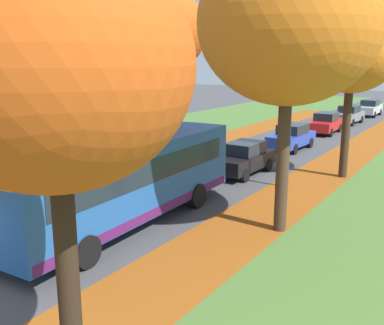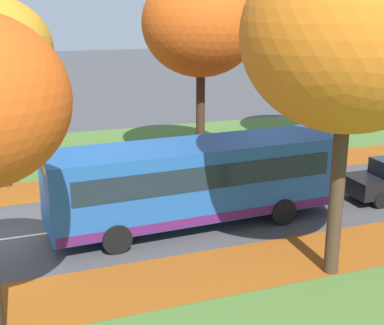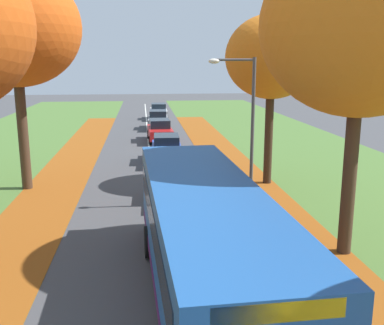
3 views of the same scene
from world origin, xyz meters
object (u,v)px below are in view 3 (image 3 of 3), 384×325
Objects in this scene: car_blue_following at (167,149)px; car_grey_fourth_in_line at (158,120)px; bus at (205,238)px; car_silver_trailing at (159,111)px; tree_left_mid at (14,28)px; car_black_lead at (182,181)px; tree_right_near at (361,26)px; tree_right_mid at (272,58)px; streetlamp_right at (245,115)px; car_red_third_in_line at (160,130)px.

car_grey_fourth_in_line is at bearing 89.99° from car_blue_following.
bus is at bearing -89.89° from car_grey_fourth_in_line.
car_blue_following is at bearing -90.85° from car_silver_trailing.
car_grey_fourth_in_line is (-0.06, 29.63, -0.89)m from bus.
bus is at bearing -58.07° from tree_left_mid.
car_grey_fourth_in_line is at bearing 90.74° from car_black_lead.
car_grey_fourth_in_line is at bearing 100.01° from tree_right_near.
tree_right_mid reaches higher than streetlamp_right.
tree_left_mid is 0.94× the size of bus.
car_silver_trailing is at bearing 94.75° from streetlamp_right.
tree_right_mid is 26.52m from car_silver_trailing.
car_black_lead is 1.00× the size of car_silver_trailing.
tree_left_mid reaches higher than tree_right_mid.
tree_right_near reaches higher than bus.
tree_right_mid is (-0.14, 8.31, -0.79)m from tree_right_near.
tree_right_near is 9.71m from car_black_lead.
streetlamp_right is at bearing -83.03° from car_grey_fourth_in_line.
bus is 23.29m from car_red_third_in_line.
tree_left_mid is at bearing -110.18° from car_grey_fourth_in_line.
tree_right_near is 22.20m from car_red_third_in_line.
bus is at bearing -152.48° from tree_right_near.
car_red_third_in_line is at bearing 61.17° from tree_left_mid.
car_blue_following is at bearing 92.16° from car_black_lead.
car_red_third_in_line is 1.01× the size of car_silver_trailing.
streetlamp_right is (-2.09, 5.06, -3.06)m from tree_right_near.
car_silver_trailing is (0.30, 6.79, 0.00)m from car_grey_fourth_in_line.
tree_right_mid is at bearing -80.38° from car_silver_trailing.
tree_right_mid is 4.42m from streetlamp_right.
tree_left_mid reaches higher than car_grey_fourth_in_line.
car_silver_trailing is (0.40, 13.15, 0.00)m from car_red_third_in_line.
streetlamp_right reaches higher than car_blue_following.
tree_right_mid is at bearing -76.14° from car_grey_fourth_in_line.
car_silver_trailing is at bearing 97.54° from tree_right_near.
tree_left_mid reaches higher than car_silver_trailing.
car_blue_following is (6.83, 4.85, -6.46)m from tree_left_mid.
tree_right_near is at bearing 27.52° from bus.
streetlamp_right is at bearing 70.65° from bus.
car_blue_following is 13.73m from car_grey_fourth_in_line.
car_black_lead and car_grey_fourth_in_line have the same top height.
car_black_lead is 7.27m from car_blue_following.
car_blue_following is (-4.80, 13.43, -5.98)m from tree_right_near.
tree_right_near is 1.18× the size of tree_right_mid.
bus is 36.44m from car_silver_trailing.
tree_left_mid is 14.16m from bus.
bus reaches higher than car_silver_trailing.
car_silver_trailing is (-4.35, 25.64, -5.20)m from tree_right_mid.
tree_right_mid reaches higher than bus.
car_red_third_in_line is (6.73, 12.23, -6.46)m from tree_left_mid.
streetlamp_right is at bearing -20.26° from tree_left_mid.
car_blue_following is 20.53m from car_silver_trailing.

